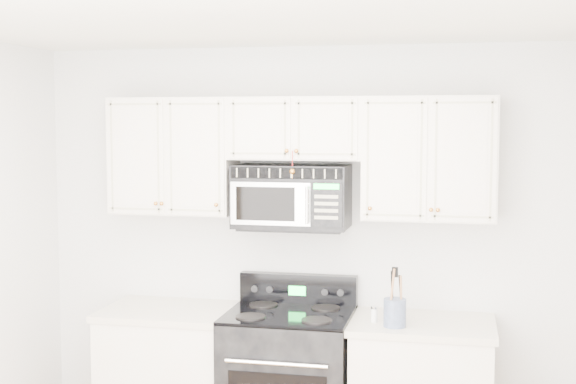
# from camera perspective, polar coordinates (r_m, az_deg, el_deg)

# --- Properties ---
(room) EXTENTS (3.51, 3.51, 2.61)m
(room) POSITION_cam_1_polar(r_m,az_deg,el_deg) (3.60, -4.44, -8.14)
(room) COLOR brown
(room) RESTS_ON ground
(base_cabinet_left) EXTENTS (0.86, 0.65, 0.92)m
(base_cabinet_left) POSITION_cam_1_polar(r_m,az_deg,el_deg) (5.40, -8.24, -13.29)
(base_cabinet_left) COLOR silver
(base_cabinet_left) RESTS_ON ground
(range) EXTENTS (0.77, 0.70, 1.12)m
(range) POSITION_cam_1_polar(r_m,az_deg,el_deg) (5.16, 0.09, -13.44)
(range) COLOR black
(range) RESTS_ON ground
(upper_cabinets) EXTENTS (2.44, 0.37, 0.75)m
(upper_cabinets) POSITION_cam_1_polar(r_m,az_deg,el_deg) (5.04, 0.69, 2.94)
(upper_cabinets) COLOR silver
(upper_cabinets) RESTS_ON ground
(microwave) EXTENTS (0.72, 0.41, 0.40)m
(microwave) POSITION_cam_1_polar(r_m,az_deg,el_deg) (5.05, 0.27, -0.30)
(microwave) COLOR black
(microwave) RESTS_ON ground
(utensil_crock) EXTENTS (0.13, 0.13, 0.35)m
(utensil_crock) POSITION_cam_1_polar(r_m,az_deg,el_deg) (4.78, 7.60, -8.42)
(utensil_crock) COLOR slate
(utensil_crock) RESTS_ON base_cabinet_right
(shaker_salt) EXTENTS (0.04, 0.04, 0.10)m
(shaker_salt) POSITION_cam_1_polar(r_m,az_deg,el_deg) (4.87, 6.15, -8.62)
(shaker_salt) COLOR silver
(shaker_salt) RESTS_ON base_cabinet_right
(shaker_pepper) EXTENTS (0.04, 0.04, 0.09)m
(shaker_pepper) POSITION_cam_1_polar(r_m,az_deg,el_deg) (4.95, 7.76, -8.45)
(shaker_pepper) COLOR silver
(shaker_pepper) RESTS_ON base_cabinet_right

